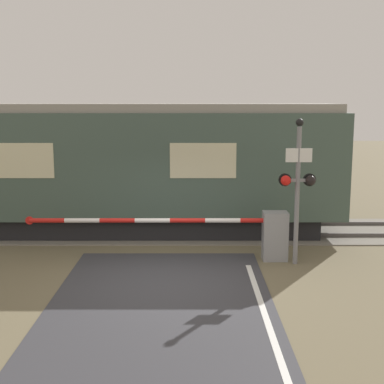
% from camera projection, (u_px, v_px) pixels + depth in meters
% --- Properties ---
extents(ground_plane, '(80.00, 80.00, 0.00)m').
position_uv_depth(ground_plane, '(163.00, 280.00, 11.67)').
color(ground_plane, '#6B6047').
extents(track_bed, '(36.00, 3.20, 0.13)m').
position_uv_depth(track_bed, '(170.00, 231.00, 15.98)').
color(track_bed, slate).
rests_on(track_bed, ground_plane).
extents(train, '(17.70, 2.78, 3.78)m').
position_uv_depth(train, '(34.00, 167.00, 15.63)').
color(train, black).
rests_on(train, ground_plane).
extents(crossing_barrier, '(6.40, 0.44, 1.20)m').
position_uv_depth(crossing_barrier, '(250.00, 233.00, 13.06)').
color(crossing_barrier, gray).
rests_on(crossing_barrier, ground_plane).
extents(signal_post, '(0.88, 0.26, 3.47)m').
position_uv_depth(signal_post, '(295.00, 182.00, 12.52)').
color(signal_post, gray).
rests_on(signal_post, ground_plane).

